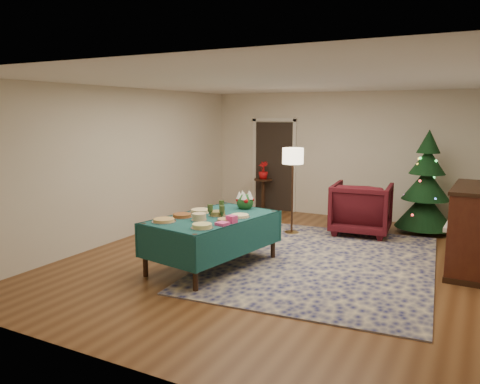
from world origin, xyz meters
The scene contains 24 objects.
room_shell centered at (0.00, 0.00, 1.35)m, with size 7.00×7.00×7.00m.
doorway centered at (-1.60, 3.48, 1.10)m, with size 1.08×0.04×2.16m.
rug centered at (0.64, 0.21, 0.01)m, with size 3.20×4.20×0.02m, color #15194E.
buffet_table centered at (-0.73, -0.75, 0.61)m, with size 1.47×2.12×0.76m.
platter_0 centered at (-1.15, -1.35, 0.78)m, with size 0.34×0.34×0.05m.
platter_1 centered at (-0.49, -1.41, 0.79)m, with size 0.30×0.30×0.06m.
platter_2 centered at (-1.09, -0.99, 0.78)m, with size 0.31×0.31×0.05m.
platter_3 centered at (-0.77, -1.05, 0.81)m, with size 0.23×0.23×0.10m.
platter_4 centered at (-0.41, -0.93, 0.78)m, with size 0.26×0.26×0.04m.
platter_5 centered at (-1.03, -0.59, 0.78)m, with size 0.33×0.33×0.05m.
platter_6 centered at (-0.69, -0.67, 0.79)m, with size 0.26×0.26×0.07m.
platter_7 centered at (-0.36, -0.60, 0.78)m, with size 0.30×0.30×0.04m.
goblet_0 centered at (-0.78, -0.38, 0.85)m, with size 0.08×0.08×0.18m.
goblet_1 centered at (-0.58, -0.73, 0.85)m, with size 0.08×0.08×0.18m.
goblet_2 centered at (-0.77, -0.75, 0.85)m, with size 0.08×0.08×0.18m.
napkin_stack centered at (-0.34, -1.13, 0.78)m, with size 0.15×0.15×0.04m, color #F94593.
gift_box centered at (-0.30, -0.95, 0.81)m, with size 0.12×0.12×0.10m, color #F84490.
centerpiece centered at (-0.57, -0.01, 0.89)m, with size 0.27×0.27×0.31m.
armchair centered at (0.75, 2.19, 0.54)m, with size 1.04×0.97×1.07m, color #480F17.
floor_lamp centered at (-0.41, 1.62, 1.37)m, with size 0.39×0.39×1.62m.
side_table centered at (-1.74, 3.20, 0.37)m, with size 0.42×0.42×0.76m.
potted_plant centered at (-1.74, 3.20, 0.87)m, with size 0.22×0.40×0.22m, color #B60D0F.
christmas_tree centered at (1.78, 2.90, 0.88)m, with size 1.42×1.42×1.95m.
piano centered at (2.68, 0.81, 0.61)m, with size 0.73×1.46×1.24m.
Camera 1 is at (2.72, -6.46, 2.26)m, focal length 35.00 mm.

